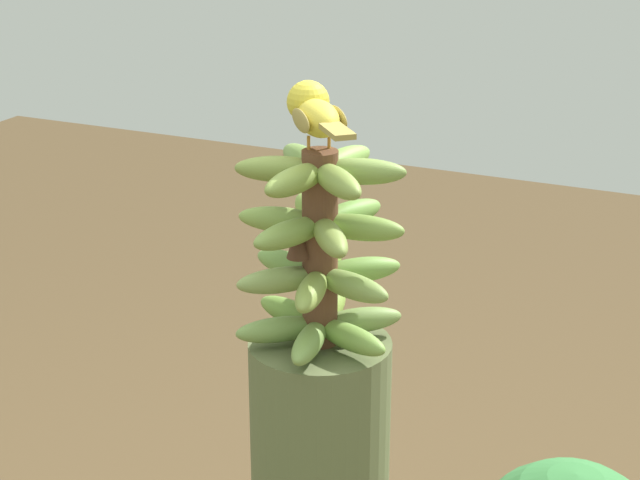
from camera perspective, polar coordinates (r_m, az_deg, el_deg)
banana_bunch at (r=1.62m, az=-0.02°, el=-0.49°), size 0.27×0.26×0.31m
perched_bird at (r=1.58m, az=-0.31°, el=6.81°), size 0.19×0.18×0.09m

